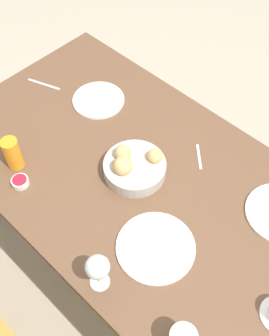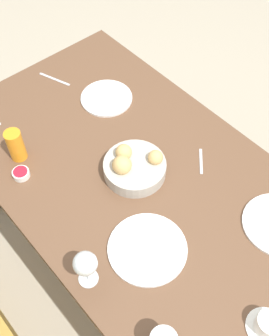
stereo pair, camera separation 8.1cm
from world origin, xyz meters
The scene contains 10 objects.
ground_plane centered at (0.00, 0.00, 0.00)m, with size 10.00×10.00×0.00m, color #A89E89.
dining_table centered at (0.00, 0.00, 0.63)m, with size 1.58×0.91×0.71m.
bread_basket centered at (0.02, 0.00, 0.75)m, with size 0.23×0.23×0.11m.
plate_near_right centered at (0.39, -0.17, 0.72)m, with size 0.22×0.22×0.01m.
plate_far_center centered at (-0.25, 0.18, 0.72)m, with size 0.27×0.27×0.01m.
juice_glass centered at (0.37, 0.29, 0.78)m, with size 0.06×0.06×0.13m.
wine_glass centered at (-0.20, 0.38, 0.83)m, with size 0.08×0.08×0.16m.
jam_bowl_berry centered at (0.28, 0.33, 0.73)m, with size 0.06×0.06×0.03m.
knife_silver centered at (0.64, -0.07, 0.71)m, with size 0.16×0.07×0.00m.
spoon_coffee centered at (-0.11, -0.23, 0.71)m, with size 0.09×0.09×0.00m.
Camera 1 is at (-0.63, 0.67, 2.00)m, focal length 45.00 mm.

